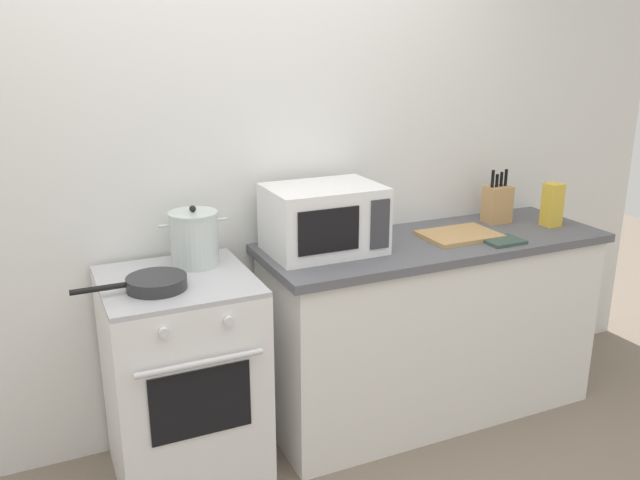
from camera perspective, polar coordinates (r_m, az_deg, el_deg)
The scene contains 11 objects.
back_wall at distance 3.16m, azimuth -2.54°, elevation 6.20°, with size 4.40×0.10×2.50m, color silver.
lower_cabinet_right at distance 3.38m, azimuth 9.47°, elevation -7.70°, with size 1.64×0.56×0.88m, color white.
countertop_right at distance 3.22m, azimuth 9.87°, elevation -0.25°, with size 1.70×0.60×0.04m, color #59595E.
stove at distance 2.91m, azimuth -11.68°, elevation -11.77°, with size 0.60×0.64×0.92m.
stock_pot at distance 2.83m, azimuth -10.77°, elevation 0.14°, with size 0.29×0.21×0.26m.
frying_pan at distance 2.62m, azimuth -14.04°, elevation -3.60°, with size 0.43×0.23×0.05m.
microwave at distance 2.95m, azimuth 0.32°, elevation 1.84°, with size 0.50×0.37×0.30m.
cutting_board at distance 3.26m, azimuth 11.91°, elevation 0.43°, with size 0.36×0.26×0.02m, color tan.
knife_block at distance 3.55m, azimuth 15.02°, elevation 3.04°, with size 0.13×0.10×0.28m.
pasta_box at distance 3.56m, azimuth 19.37°, elevation 2.87°, with size 0.08×0.08×0.22m, color gold.
oven_mitt at distance 3.23m, azimuth 15.49°, elevation -0.08°, with size 0.18×0.14×0.02m, color #384C42.
Camera 1 is at (-0.86, -1.90, 1.86)m, focal length 37.16 mm.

